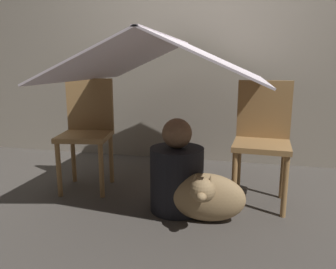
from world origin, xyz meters
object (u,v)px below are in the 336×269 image
chair_left (87,128)px  chair_right (262,136)px  person_front (177,174)px  dog (206,196)px

chair_left → chair_right: bearing=-9.5°
chair_right → person_front: 0.66m
chair_left → person_front: 0.85m
dog → chair_left: bearing=157.1°
dog → person_front: bearing=146.7°
chair_right → dog: bearing=-125.3°
chair_left → dog: bearing=-32.4°
chair_left → chair_right: size_ratio=1.00×
person_front → dog: person_front is taller
chair_right → dog: size_ratio=1.75×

